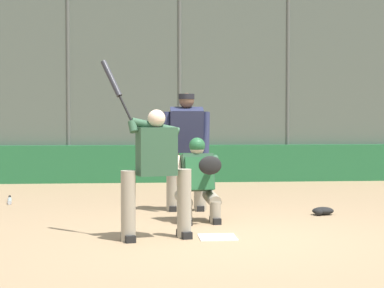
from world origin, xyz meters
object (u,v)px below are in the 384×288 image
fielding_glove_on_dirt (322,211)px  catcher_behind_plate (199,179)px  spare_bat_near_backstop (10,200)px  umpire_home (187,148)px  batter_at_plate (155,169)px

fielding_glove_on_dirt → catcher_behind_plate: bearing=15.0°
spare_bat_near_backstop → fielding_glove_on_dirt: fielding_glove_on_dirt is taller
umpire_home → fielding_glove_on_dirt: bearing=165.4°
batter_at_plate → fielding_glove_on_dirt: batter_at_plate is taller
batter_at_plate → umpire_home: bearing=-117.9°
spare_bat_near_backstop → fielding_glove_on_dirt: bearing=58.4°
catcher_behind_plate → fielding_glove_on_dirt: catcher_behind_plate is taller
spare_bat_near_backstop → fielding_glove_on_dirt: 5.08m
batter_at_plate → umpire_home: (-0.53, -2.21, 0.14)m
catcher_behind_plate → spare_bat_near_backstop: catcher_behind_plate is taller
fielding_glove_on_dirt → umpire_home: bearing=-16.1°
catcher_behind_plate → fielding_glove_on_dirt: bearing=-172.6°
umpire_home → spare_bat_near_backstop: (2.84, -1.25, -0.92)m
catcher_behind_plate → batter_at_plate: bearing=55.0°
catcher_behind_plate → umpire_home: umpire_home is taller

